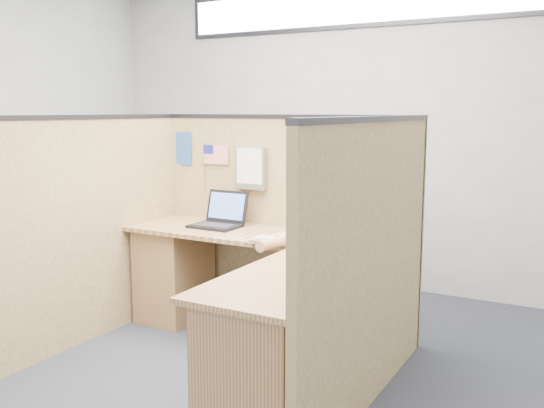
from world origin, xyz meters
The scene contains 14 objects.
floor centered at (0.00, 0.00, 0.00)m, with size 5.00×5.00×0.00m, color #222730.
wall_back centered at (0.00, 2.25, 1.40)m, with size 5.00×5.00×0.00m, color #989B9D.
clerestory_window centered at (0.00, 2.23, 2.45)m, with size 3.30×0.04×0.38m.
cubicle_partitions centered at (0.00, 0.43, 0.77)m, with size 2.06×1.83×1.53m.
l_desk centered at (0.18, 0.29, 0.39)m, with size 1.95×1.75×0.73m.
laptop centered at (-0.38, 0.75, 0.79)m, with size 0.34×0.33×0.25m.
keyboard centered at (0.32, 0.48, 0.75)m, with size 0.50×0.25×0.03m.
mouse centered at (0.29, 0.48, 0.75)m, with size 0.10×0.06×0.04m, color #BCBCC1.
hand_forearm centered at (0.30, 0.34, 0.77)m, with size 0.10×0.37×0.08m.
blue_poster centered at (-0.88, 0.97, 1.26)m, with size 0.19×0.00×0.25m, color #2353A0.
american_flag centered at (-0.58, 0.96, 1.21)m, with size 0.22×0.01×0.39m.
file_holder centered at (-0.23, 0.94, 1.14)m, with size 0.24×0.05×0.31m.
paper_left centered at (0.26, 0.97, 1.09)m, with size 0.22×0.00×0.27m, color white.
paper_right centered at (0.22, 0.97, 1.04)m, with size 0.23×0.00×0.29m, color white.
Camera 1 is at (2.05, -2.83, 1.56)m, focal length 40.00 mm.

